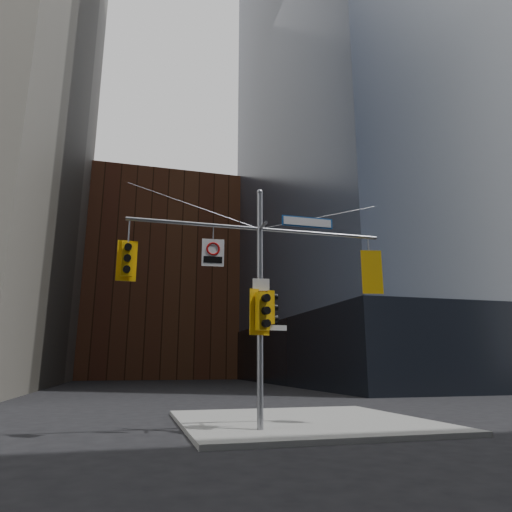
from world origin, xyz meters
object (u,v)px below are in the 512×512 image
signal_assembly (260,279)px  traffic_light_east_arm (370,273)px  traffic_light_pole_side (270,308)px  street_sign_blade (307,222)px  regulatory_sign_arm (213,252)px  traffic_light_west_arm (127,260)px  traffic_light_pole_front (262,311)px

signal_assembly → traffic_light_east_arm: size_ratio=5.69×
traffic_light_pole_side → street_sign_blade: size_ratio=0.58×
traffic_light_pole_side → regulatory_sign_arm: regulatory_sign_arm is taller
traffic_light_west_arm → signal_assembly: bearing=-3.7°
traffic_light_pole_side → traffic_light_pole_front: bearing=123.0°
signal_assembly → regulatory_sign_arm: bearing=-179.2°
traffic_light_pole_front → regulatory_sign_arm: bearing=156.8°
signal_assembly → traffic_light_west_arm: bearing=179.8°
traffic_light_pole_side → traffic_light_west_arm: bearing=82.2°
traffic_light_pole_side → street_sign_blade: bearing=-98.3°
traffic_light_pole_side → traffic_light_pole_front: 0.45m
street_sign_blade → traffic_light_pole_front: bearing=-170.5°
signal_assembly → traffic_light_east_arm: (3.70, 0.00, 0.38)m
traffic_light_pole_front → regulatory_sign_arm: 2.29m
traffic_light_pole_side → signal_assembly: bearing=84.4°
traffic_light_west_arm → traffic_light_pole_front: (3.88, -0.28, -1.37)m
traffic_light_east_arm → traffic_light_pole_side: 3.59m
traffic_light_east_arm → traffic_light_pole_front: (-3.70, -0.27, -1.37)m
traffic_light_west_arm → street_sign_blade: street_sign_blade is taller
regulatory_sign_arm → signal_assembly: bearing=4.9°
traffic_light_pole_front → street_sign_blade: bearing=-3.9°
traffic_light_pole_side → street_sign_blade: (1.26, -0.01, 2.77)m
street_sign_blade → regulatory_sign_arm: size_ratio=2.08×
traffic_light_west_arm → traffic_light_pole_side: size_ratio=1.19×
signal_assembly → traffic_light_pole_side: bearing=2.3°
traffic_light_west_arm → regulatory_sign_arm: regulatory_sign_arm is taller
traffic_light_pole_side → traffic_light_pole_front: (-0.32, -0.28, -0.15)m
signal_assembly → traffic_light_pole_side: 0.90m
traffic_light_east_arm → street_sign_blade: street_sign_blade is taller
traffic_light_pole_side → regulatory_sign_arm: 2.39m
traffic_light_west_arm → traffic_light_pole_front: size_ratio=0.87×
traffic_light_pole_side → traffic_light_pole_front: traffic_light_pole_front is taller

